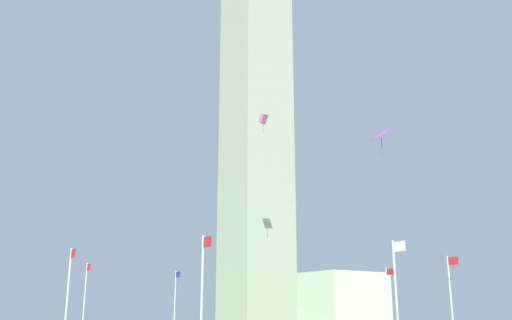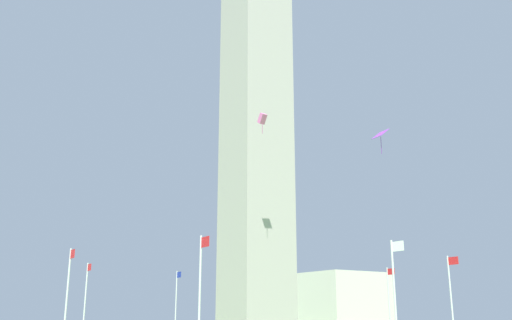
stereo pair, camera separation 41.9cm
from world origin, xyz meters
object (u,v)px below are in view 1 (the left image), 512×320
(kite_purple_diamond, at_px, (381,135))
(obelisk_monument, at_px, (256,93))
(flagpole_nw, at_px, (202,293))
(flagpole_ne, at_px, (452,298))
(flagpole_se, at_px, (285,303))
(kite_pink_box, at_px, (263,119))
(flagpole_e, at_px, (389,302))
(flagpole_s, at_px, (175,302))
(flagpole_n, at_px, (397,294))
(flagpole_w, at_px, (68,296))
(flagpole_sw, at_px, (85,300))
(distant_building, at_px, (312,304))

(kite_purple_diamond, bearing_deg, obelisk_monument, -157.38)
(flagpole_nw, bearing_deg, flagpole_ne, 90.00)
(flagpole_ne, distance_m, flagpole_se, 23.32)
(obelisk_monument, height_order, flagpole_nw, obelisk_monument)
(obelisk_monument, distance_m, kite_pink_box, 10.28)
(flagpole_nw, bearing_deg, kite_pink_box, 119.88)
(flagpole_e, xyz_separation_m, flagpole_s, (-16.49, -16.49, 0.00))
(obelisk_monument, height_order, flagpole_n, obelisk_monument)
(flagpole_w, relative_size, kite_purple_diamond, 3.68)
(flagpole_sw, bearing_deg, kite_purple_diamond, 35.46)
(kite_pink_box, bearing_deg, flagpole_ne, 75.02)
(flagpole_se, bearing_deg, flagpole_sw, -90.00)
(kite_purple_diamond, relative_size, kite_pink_box, 1.20)
(flagpole_nw, distance_m, kite_purple_diamond, 21.00)
(flagpole_se, distance_m, distant_building, 32.92)
(flagpole_sw, xyz_separation_m, flagpole_nw, (23.32, -0.00, 0.00))
(flagpole_sw, bearing_deg, flagpole_ne, 45.00)
(flagpole_s, distance_m, flagpole_w, 23.32)
(obelisk_monument, xyz_separation_m, flagpole_n, (16.55, 0.00, -19.55))
(obelisk_monument, distance_m, flagpole_sw, 25.54)
(kite_pink_box, relative_size, distant_building, 0.07)
(flagpole_e, xyz_separation_m, flagpole_nw, (11.66, -28.15, 0.00))
(flagpole_e, relative_size, flagpole_se, 1.00)
(flagpole_n, xyz_separation_m, flagpole_se, (-28.15, 11.66, 0.00))
(flagpole_nw, bearing_deg, flagpole_s, 157.50)
(flagpole_n, bearing_deg, distant_building, 146.10)
(flagpole_e, xyz_separation_m, kite_purple_diamond, (11.44, -11.69, 13.04))
(flagpole_e, height_order, kite_purple_diamond, kite_purple_diamond)
(flagpole_e, relative_size, distant_building, 0.30)
(flagpole_se, bearing_deg, flagpole_ne, -0.00)
(obelisk_monument, height_order, kite_pink_box, obelisk_monument)
(flagpole_ne, distance_m, flagpole_sw, 32.98)
(flagpole_n, xyz_separation_m, flagpole_s, (-32.98, 0.00, 0.00))
(flagpole_sw, height_order, kite_pink_box, kite_pink_box)
(flagpole_n, distance_m, flagpole_nw, 12.62)
(flagpole_s, xyz_separation_m, flagpole_w, (16.49, -16.49, 0.00))
(flagpole_w, bearing_deg, flagpole_e, 90.00)
(flagpole_ne, bearing_deg, kite_pink_box, -104.98)
(flagpole_ne, relative_size, flagpole_sw, 1.00)
(flagpole_w, relative_size, distant_building, 0.30)
(distant_building, bearing_deg, flagpole_e, -27.39)
(flagpole_ne, xyz_separation_m, distant_building, (-46.82, 23.05, 0.47))
(flagpole_nw, bearing_deg, kite_purple_diamond, 90.75)
(flagpole_se, height_order, flagpole_s, same)
(flagpole_n, relative_size, flagpole_ne, 1.00)
(flagpole_s, relative_size, kite_purple_diamond, 3.68)
(flagpole_e, bearing_deg, flagpole_w, -90.00)
(flagpole_ne, height_order, flagpole_e, same)
(flagpole_n, xyz_separation_m, flagpole_nw, (-4.83, -11.66, 0.00))
(flagpole_n, relative_size, kite_purple_diamond, 3.68)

